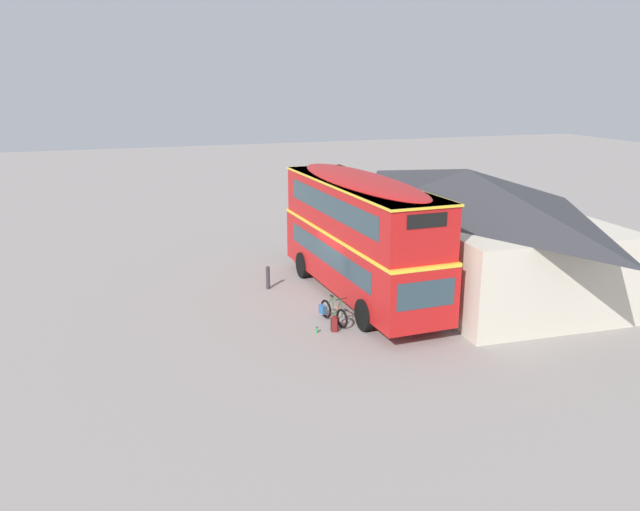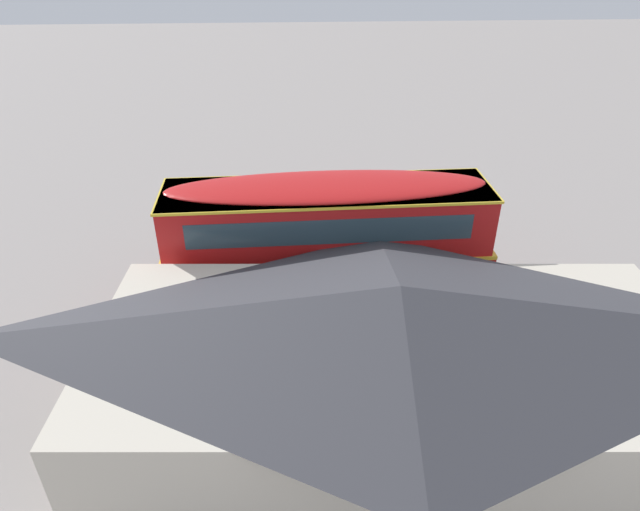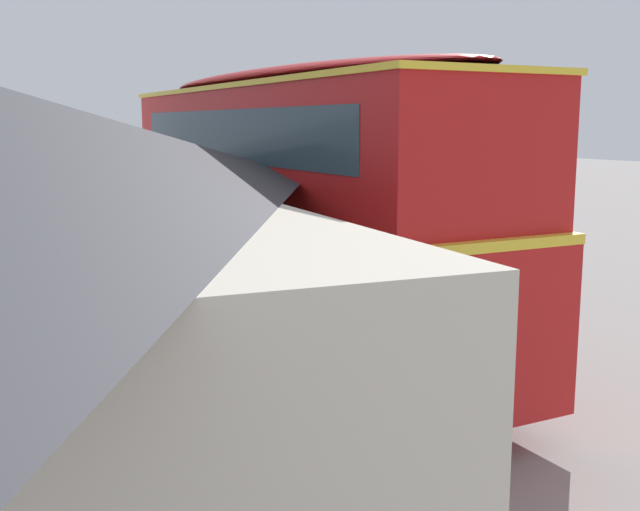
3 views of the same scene
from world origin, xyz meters
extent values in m
plane|color=gray|center=(0.00, 0.00, 0.00)|extent=(120.00, 120.00, 0.00)
cylinder|color=black|center=(2.99, 1.88, 0.55)|extent=(1.11, 0.31, 1.10)
cylinder|color=black|center=(3.05, -0.50, 0.55)|extent=(1.11, 0.31, 1.10)
cylinder|color=black|center=(-3.39, 1.72, 0.55)|extent=(1.11, 0.31, 1.10)
cylinder|color=black|center=(-3.32, -0.66, 0.55)|extent=(1.11, 0.31, 1.10)
cube|color=red|center=(-0.17, 0.61, 1.52)|extent=(10.35, 2.77, 2.10)
cube|color=yellow|center=(-0.17, 0.61, 2.60)|extent=(10.37, 2.79, 0.12)
cube|color=red|center=(-0.17, 0.61, 3.58)|extent=(10.04, 2.71, 1.90)
ellipsoid|color=red|center=(-0.17, 0.61, 4.61)|extent=(9.83, 2.65, 0.36)
cube|color=#2D424C|center=(4.96, 0.74, 1.77)|extent=(0.11, 2.05, 0.90)
cube|color=black|center=(4.82, 0.74, 4.10)|extent=(0.10, 1.38, 0.44)
cube|color=#2D424C|center=(-0.33, -0.64, 1.82)|extent=(8.02, 0.25, 0.76)
cube|color=#2D424C|center=(-0.13, -0.61, 3.73)|extent=(8.44, 0.26, 0.80)
cube|color=#2D424C|center=(-0.40, 1.84, 1.82)|extent=(8.02, 0.25, 0.76)
cube|color=#2D424C|center=(-0.20, 1.82, 3.73)|extent=(8.44, 0.26, 0.80)
cube|color=yellow|center=(-0.17, 0.61, 4.49)|extent=(10.15, 2.79, 0.08)
torus|color=black|center=(2.61, -1.15, 0.34)|extent=(0.68, 0.21, 0.68)
torus|color=black|center=(1.56, -1.35, 0.34)|extent=(0.68, 0.21, 0.68)
cylinder|color=#B2B2B7|center=(2.61, -1.15, 0.34)|extent=(0.07, 0.11, 0.05)
cylinder|color=#B2B2B7|center=(1.56, -1.35, 0.34)|extent=(0.07, 0.11, 0.05)
cylinder|color=#2D6B38|center=(2.33, -1.20, 0.63)|extent=(0.49, 0.13, 0.72)
cylinder|color=#2D6B38|center=(2.26, -1.22, 0.95)|extent=(0.60, 0.15, 0.10)
cylinder|color=#2D6B38|center=(2.04, -1.26, 0.60)|extent=(0.18, 0.07, 0.65)
cylinder|color=#2D6B38|center=(1.83, -1.30, 0.31)|extent=(0.56, 0.14, 0.09)
cylinder|color=#2D6B38|center=(1.76, -1.31, 0.63)|extent=(0.44, 0.11, 0.59)
cylinder|color=#2D6B38|center=(2.58, -1.15, 0.66)|extent=(0.10, 0.05, 0.64)
cylinder|color=black|center=(2.55, -1.16, 1.03)|extent=(0.12, 0.46, 0.03)
ellipsoid|color=black|center=(1.95, -1.28, 0.95)|extent=(0.27, 0.15, 0.06)
cube|color=#2D609E|center=(1.61, -1.51, 0.36)|extent=(0.30, 0.19, 0.32)
cylinder|color=#D84C33|center=(2.33, -1.20, 0.63)|extent=(0.07, 0.07, 0.18)
cube|color=maroon|center=(2.78, -1.48, 0.24)|extent=(0.36, 0.30, 0.48)
ellipsoid|color=maroon|center=(2.78, -1.48, 0.48)|extent=(0.34, 0.29, 0.10)
cube|color=#471111|center=(2.82, -1.38, 0.17)|extent=(0.21, 0.12, 0.17)
cylinder|color=black|center=(2.66, -1.55, 0.24)|extent=(0.05, 0.05, 0.39)
cylinder|color=black|center=(2.82, -1.62, 0.24)|extent=(0.05, 0.05, 0.39)
cylinder|color=green|center=(2.76, -2.11, 0.10)|extent=(0.07, 0.07, 0.20)
cylinder|color=black|center=(2.76, -2.11, 0.21)|extent=(0.04, 0.04, 0.03)
cube|color=#3D2319|center=(-1.61, 2.73, 1.05)|extent=(1.10, 0.10, 2.10)
cube|color=#2D424C|center=(-5.18, 2.93, 1.73)|extent=(1.10, 0.10, 0.90)
cube|color=#2D424C|center=(1.95, 2.53, 1.73)|extent=(1.10, 0.10, 0.90)
cylinder|color=#333338|center=(-2.31, -2.47, 0.42)|extent=(0.16, 0.16, 0.85)
sphere|color=#333338|center=(-2.31, -2.47, 0.89)|extent=(0.16, 0.16, 0.16)
camera|label=1|loc=(21.65, -8.57, 8.29)|focal=35.75mm
camera|label=2|loc=(0.91, 16.18, 11.64)|focal=31.68mm
camera|label=3|loc=(-11.89, 5.83, 3.91)|focal=43.36mm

